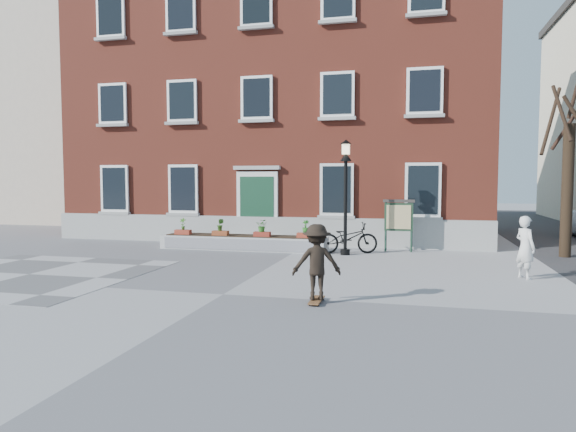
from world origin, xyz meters
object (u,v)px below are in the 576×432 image
(lamp_post, at_px, (346,181))
(notice_board, at_px, (399,217))
(skateboarder, at_px, (317,262))
(bystander, at_px, (525,247))
(bicycle, at_px, (348,238))

(lamp_post, height_order, notice_board, lamp_post)
(notice_board, height_order, skateboarder, notice_board)
(bystander, relative_size, skateboarder, 0.99)
(notice_board, bearing_deg, lamp_post, -145.45)
(bystander, relative_size, lamp_post, 0.42)
(lamp_post, height_order, skateboarder, lamp_post)
(notice_board, distance_m, skateboarder, 8.36)
(notice_board, relative_size, skateboarder, 1.13)
(notice_board, bearing_deg, skateboarder, -99.59)
(bicycle, bearing_deg, lamp_post, 156.00)
(notice_board, bearing_deg, bicycle, -153.58)
(lamp_post, bearing_deg, notice_board, 34.55)
(bystander, height_order, notice_board, notice_board)
(bicycle, bearing_deg, skateboarder, 166.00)
(bicycle, xyz_separation_m, lamp_post, (-0.05, -0.36, 2.00))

